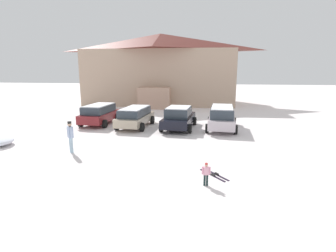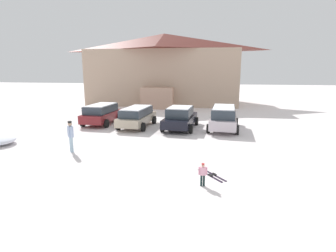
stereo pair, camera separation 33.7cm
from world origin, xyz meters
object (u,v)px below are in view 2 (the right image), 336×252
(skier_adult_in_blue_parka, at_px, (71,135))
(pair_of_skis, at_px, (212,175))
(parked_silver_wagon, at_px, (223,117))
(ski_lodge, at_px, (164,69))
(parked_maroon_van, at_px, (102,113))
(parked_beige_suv, at_px, (137,116))
(parked_black_sedan, at_px, (180,118))
(skier_child_in_pink_snowsuit, at_px, (203,173))

(skier_adult_in_blue_parka, distance_m, pair_of_skis, 7.71)
(parked_silver_wagon, bearing_deg, ski_lodge, 115.70)
(parked_maroon_van, bearing_deg, parked_beige_suv, -10.78)
(ski_lodge, height_order, parked_maroon_van, ski_lodge)
(parked_black_sedan, xyz_separation_m, parked_silver_wagon, (3.15, 0.25, 0.08))
(parked_black_sedan, relative_size, skier_child_in_pink_snowsuit, 5.32)
(parked_black_sedan, xyz_separation_m, skier_child_in_pink_snowsuit, (2.14, -9.80, -0.33))
(skier_adult_in_blue_parka, bearing_deg, ski_lodge, 88.16)
(skier_child_in_pink_snowsuit, bearing_deg, parked_beige_suv, 119.23)
(ski_lodge, xyz_separation_m, parked_maroon_van, (-2.27, -14.95, -3.64))
(parked_maroon_van, height_order, pair_of_skis, parked_maroon_van)
(parked_black_sedan, distance_m, skier_child_in_pink_snowsuit, 10.03)
(ski_lodge, bearing_deg, skier_child_in_pink_snowsuit, -75.94)
(parked_silver_wagon, bearing_deg, pair_of_skis, -94.36)
(parked_black_sedan, bearing_deg, skier_child_in_pink_snowsuit, -77.70)
(parked_beige_suv, bearing_deg, skier_child_in_pink_snowsuit, -60.77)
(parked_silver_wagon, bearing_deg, skier_adult_in_blue_parka, -139.13)
(parked_beige_suv, bearing_deg, parked_silver_wagon, 2.15)
(parked_beige_suv, distance_m, skier_child_in_pink_snowsuit, 11.23)
(parked_beige_suv, relative_size, skier_adult_in_blue_parka, 2.77)
(parked_beige_suv, relative_size, parked_black_sedan, 0.97)
(pair_of_skis, bearing_deg, skier_child_in_pink_snowsuit, -107.10)
(pair_of_skis, bearing_deg, ski_lodge, 105.39)
(parked_beige_suv, relative_size, pair_of_skis, 3.36)
(parked_beige_suv, height_order, parked_silver_wagon, parked_silver_wagon)
(pair_of_skis, bearing_deg, parked_maroon_van, 133.85)
(pair_of_skis, bearing_deg, parked_silver_wagon, 85.64)
(parked_beige_suv, bearing_deg, parked_black_sedan, -0.05)
(parked_silver_wagon, bearing_deg, parked_black_sedan, -175.53)
(ski_lodge, relative_size, skier_child_in_pink_snowsuit, 21.78)
(ski_lodge, distance_m, parked_silver_wagon, 17.36)
(parked_maroon_van, height_order, skier_adult_in_blue_parka, skier_adult_in_blue_parka)
(parked_silver_wagon, bearing_deg, parked_beige_suv, -177.85)
(pair_of_skis, bearing_deg, skier_adult_in_blue_parka, 165.07)
(parked_maroon_van, distance_m, pair_of_skis, 12.95)
(skier_child_in_pink_snowsuit, bearing_deg, parked_maroon_van, 129.66)
(parked_black_sedan, bearing_deg, parked_silver_wagon, 4.47)
(parked_beige_suv, xyz_separation_m, parked_black_sedan, (3.35, -0.00, -0.01))
(parked_maroon_van, relative_size, pair_of_skis, 3.10)
(ski_lodge, relative_size, pair_of_skis, 14.11)
(parked_maroon_van, bearing_deg, parked_silver_wagon, -2.10)
(ski_lodge, distance_m, parked_maroon_van, 15.55)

